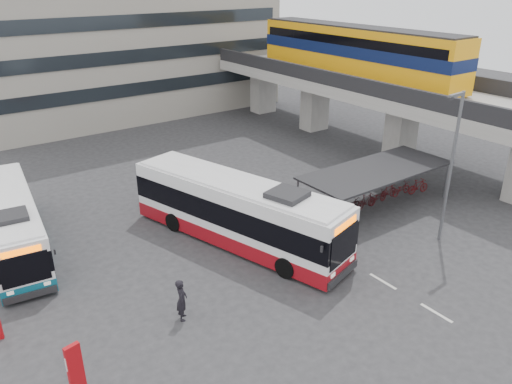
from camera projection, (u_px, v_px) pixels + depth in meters
ground at (302, 271)px, 24.80m from camera, size 120.00×120.00×0.00m
viaduct at (360, 70)px, 40.90m from camera, size 8.00×32.00×9.68m
bike_shelter at (375, 188)px, 31.05m from camera, size 10.00×4.00×2.54m
road_markings at (383, 281)px, 23.92m from camera, size 0.15×7.60×0.01m
bus_main at (237, 212)px, 26.82m from camera, size 6.25×13.28×3.85m
bus_teal at (12, 223)px, 26.20m from camera, size 3.57×11.16×3.24m
pedestrian at (182, 300)px, 20.99m from camera, size 0.75×0.84×1.93m
lamp_post at (451, 160)px, 25.74m from camera, size 1.46×0.27×8.28m
sign_totem_south at (77, 376)px, 16.51m from camera, size 0.56×0.27×2.62m
sign_totem_north at (10, 259)px, 23.22m from camera, size 0.57×0.27×2.65m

